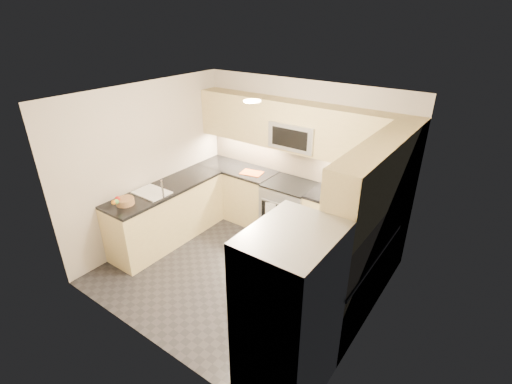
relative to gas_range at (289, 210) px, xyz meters
name	(u,v)px	position (x,y,z in m)	size (l,w,h in m)	color
floor	(242,272)	(0.00, -1.28, -0.46)	(3.60, 3.20, 0.00)	black
ceiling	(238,98)	(0.00, -1.28, 2.04)	(3.60, 3.20, 0.02)	beige
wall_back	(301,159)	(0.00, 0.32, 0.79)	(3.60, 0.02, 2.50)	#BDB3A5
wall_front	(141,253)	(0.00, -2.88, 0.79)	(3.60, 0.02, 2.50)	#BDB3A5
wall_left	(149,165)	(-1.80, -1.28, 0.79)	(0.02, 3.20, 2.50)	#BDB3A5
wall_right	(376,239)	(1.80, -1.28, 0.79)	(0.02, 3.20, 2.50)	#BDB3A5
base_cab_back_left	(238,193)	(-1.09, 0.02, -0.01)	(1.42, 0.60, 0.90)	#D8C382
base_cab_back_right	(352,230)	(1.09, 0.02, -0.01)	(1.42, 0.60, 0.90)	#D8C382
base_cab_right	(347,281)	(1.50, -1.12, -0.01)	(0.60, 1.70, 0.90)	#D8C382
base_cab_peninsula	(168,215)	(-1.50, -1.28, -0.01)	(0.60, 2.00, 0.90)	#D8C382
countertop_back_left	(237,168)	(-1.09, 0.02, 0.47)	(1.42, 0.63, 0.04)	black
countertop_back_right	(356,202)	(1.09, 0.02, 0.47)	(1.42, 0.63, 0.04)	black
countertop_right	(351,249)	(1.50, -1.12, 0.47)	(0.63, 1.70, 0.04)	black
countertop_peninsula	(165,189)	(-1.50, -1.28, 0.47)	(0.63, 2.00, 0.04)	black
upper_cab_back	(297,127)	(0.00, 0.15, 1.37)	(3.60, 0.35, 0.75)	#D8C382
upper_cab_right	(376,177)	(1.62, -1.00, 1.37)	(0.35, 1.95, 0.75)	#D8C382
backsplash_back	(301,162)	(0.00, 0.32, 0.74)	(3.60, 0.01, 0.51)	tan
backsplash_right	(388,226)	(1.80, -0.82, 0.74)	(0.01, 2.30, 0.51)	tan
gas_range	(289,210)	(0.00, 0.00, 0.00)	(0.76, 0.65, 0.91)	#989A9F
range_cooktop	(290,185)	(0.00, 0.00, 0.46)	(0.76, 0.65, 0.03)	black
oven_door_glass	(278,218)	(0.00, -0.33, -0.01)	(0.62, 0.02, 0.45)	black
oven_handle	(278,204)	(0.00, -0.35, 0.26)	(0.02, 0.02, 0.60)	#B2B5BA
microwave	(296,135)	(0.00, 0.12, 1.24)	(0.76, 0.40, 0.40)	#AAAEB2
microwave_door	(289,138)	(0.00, -0.08, 1.24)	(0.60, 0.01, 0.28)	black
refrigerator	(289,316)	(1.45, -2.43, 0.45)	(0.70, 0.90, 1.80)	#AAADB3
fridge_handle_left	(245,306)	(1.08, -2.61, 0.49)	(0.02, 0.02, 1.20)	#B2B5BA
fridge_handle_right	(267,285)	(1.08, -2.25, 0.49)	(0.02, 0.02, 1.20)	#B2B5BA
sink_basin	(152,197)	(-1.50, -1.53, 0.42)	(0.52, 0.38, 0.16)	white
faucet	(162,189)	(-1.24, -1.53, 0.62)	(0.03, 0.03, 0.28)	silver
utensil_bowl	(363,201)	(1.23, -0.07, 0.56)	(0.26, 0.26, 0.15)	#52B84F
cutting_board	(252,173)	(-0.73, -0.03, 0.49)	(0.35, 0.25, 0.01)	#DA5014
fruit_basket	(125,201)	(-1.52, -1.98, 0.53)	(0.25, 0.25, 0.09)	#A6784D
fruit_apple	(118,199)	(-1.55, -2.07, 0.60)	(0.07, 0.07, 0.07)	#A51912
fruit_pear	(116,202)	(-1.49, -2.13, 0.60)	(0.07, 0.07, 0.07)	#63B54D
dish_towel_check	(270,212)	(-0.12, -0.37, 0.10)	(0.17, 0.01, 0.31)	silver
dish_towel_blue	(282,215)	(0.09, -0.37, 0.10)	(0.16, 0.01, 0.30)	#305284
fruit_orange	(114,202)	(-1.51, -2.16, 0.60)	(0.07, 0.07, 0.07)	orange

